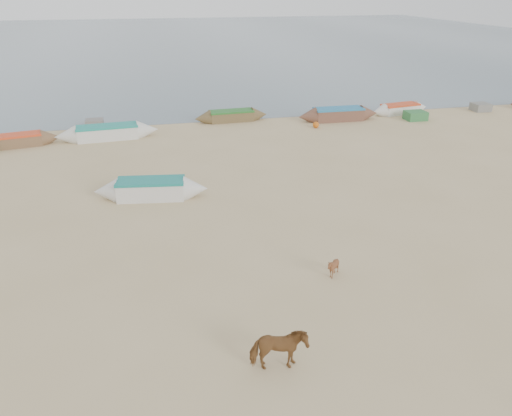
% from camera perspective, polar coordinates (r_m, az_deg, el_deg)
% --- Properties ---
extents(ground, '(140.00, 140.00, 0.00)m').
position_cam_1_polar(ground, '(17.38, 3.01, -8.33)').
color(ground, tan).
rests_on(ground, ground).
extents(sea, '(160.00, 160.00, 0.00)m').
position_cam_1_polar(sea, '(96.57, -11.07, 18.37)').
color(sea, slate).
rests_on(sea, ground).
extents(cow_adult, '(1.56, 0.83, 1.27)m').
position_cam_1_polar(cow_adult, '(13.54, 2.60, -15.88)').
color(cow_adult, brown).
rests_on(cow_adult, ground).
extents(calf_front, '(0.71, 0.64, 0.75)m').
position_cam_1_polar(calf_front, '(17.61, 8.80, -6.71)').
color(calf_front, brown).
rests_on(calf_front, ground).
extents(near_canoe, '(5.46, 2.00, 0.93)m').
position_cam_1_polar(near_canoe, '(24.13, -11.90, 2.14)').
color(near_canoe, silver).
rests_on(near_canoe, ground).
extents(waterline_canoes, '(58.41, 5.00, 0.94)m').
position_cam_1_polar(waterline_canoes, '(35.62, -7.15, 9.62)').
color(waterline_canoes, brown).
rests_on(waterline_canoes, ground).
extents(beach_clutter, '(43.74, 5.51, 0.64)m').
position_cam_1_polar(beach_clutter, '(36.01, 1.32, 9.75)').
color(beach_clutter, '#2F6A3E').
rests_on(beach_clutter, ground).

